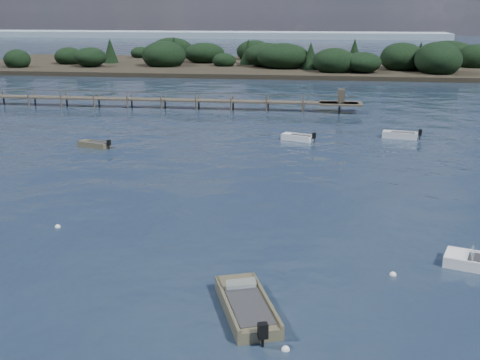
# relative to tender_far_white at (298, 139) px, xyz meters

# --- Properties ---
(ground) EXTENTS (400.00, 400.00, 0.00)m
(ground) POSITION_rel_tender_far_white_xyz_m (0.25, 28.52, -0.16)
(ground) COLOR #142030
(ground) RESTS_ON ground
(tender_far_white) EXTENTS (3.26, 2.13, 1.11)m
(tender_far_white) POSITION_rel_tender_far_white_xyz_m (0.00, 0.00, 0.00)
(tender_far_white) COLOR white
(tender_far_white) RESTS_ON ground
(tender_far_grey) EXTENTS (3.19, 1.89, 1.01)m
(tender_far_grey) POSITION_rel_tender_far_white_xyz_m (-17.56, -5.41, -0.02)
(tender_far_grey) COLOR brown
(tender_far_grey) RESTS_ON ground
(dinghy_near_olive) EXTENTS (3.29, 5.17, 1.25)m
(dinghy_near_olive) POSITION_rel_tender_far_white_xyz_m (-0.42, -33.13, 0.01)
(dinghy_near_olive) COLOR brown
(dinghy_near_olive) RESTS_ON ground
(tender_far_grey_b) EXTENTS (3.63, 1.88, 1.22)m
(tender_far_grey_b) POSITION_rel_tender_far_white_xyz_m (9.50, 2.31, 0.02)
(tender_far_grey_b) COLOR silver
(tender_far_grey_b) RESTS_ON ground
(buoy_a) EXTENTS (0.32, 0.32, 0.32)m
(buoy_a) POSITION_rel_tender_far_white_xyz_m (1.31, -35.67, -0.16)
(buoy_a) COLOR silver
(buoy_a) RESTS_ON ground
(buoy_b) EXTENTS (0.32, 0.32, 0.32)m
(buoy_b) POSITION_rel_tender_far_white_xyz_m (5.76, -28.72, -0.16)
(buoy_b) COLOR silver
(buoy_b) RESTS_ON ground
(buoy_c) EXTENTS (0.32, 0.32, 0.32)m
(buoy_c) POSITION_rel_tender_far_white_xyz_m (-12.13, -24.94, -0.16)
(buoy_c) COLOR silver
(buoy_c) RESTS_ON ground
(jetty) EXTENTS (64.50, 3.20, 3.40)m
(jetty) POSITION_rel_tender_far_white_xyz_m (-21.49, 16.51, 0.83)
(jetty) COLOR #474034
(jetty) RESTS_ON ground
(far_headland) EXTENTS (190.00, 40.00, 5.80)m
(far_headland) POSITION_rel_tender_far_white_xyz_m (25.25, 68.52, 1.81)
(far_headland) COLOR black
(far_headland) RESTS_ON ground
(distant_haze) EXTENTS (280.00, 20.00, 2.40)m
(distant_haze) POSITION_rel_tender_far_white_xyz_m (-89.75, 198.52, -0.16)
(distant_haze) COLOR #879AA7
(distant_haze) RESTS_ON ground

